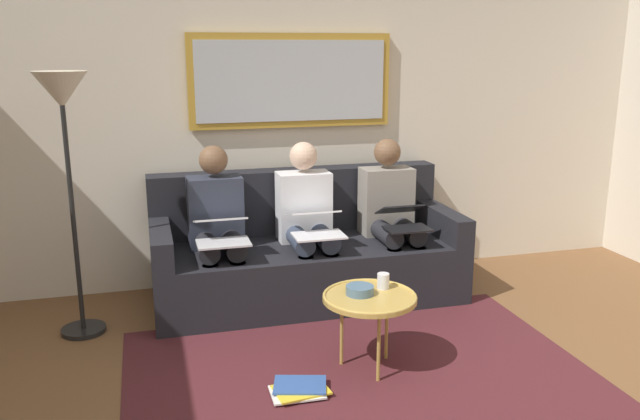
# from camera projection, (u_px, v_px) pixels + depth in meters

# --- Properties ---
(wall_rear) EXTENTS (6.00, 0.12, 2.60)m
(wall_rear) POSITION_uv_depth(u_px,v_px,m) (289.00, 113.00, 5.02)
(wall_rear) COLOR beige
(wall_rear) RESTS_ON ground_plane
(area_rug) EXTENTS (2.60, 1.80, 0.01)m
(area_rug) POSITION_uv_depth(u_px,v_px,m) (360.00, 373.00, 3.70)
(area_rug) COLOR #4C1E23
(area_rug) RESTS_ON ground_plane
(couch) EXTENTS (2.20, 0.90, 0.90)m
(couch) POSITION_uv_depth(u_px,v_px,m) (305.00, 254.00, 4.81)
(couch) COLOR black
(couch) RESTS_ON ground_plane
(framed_mirror) EXTENTS (1.54, 0.05, 0.69)m
(framed_mirror) POSITION_uv_depth(u_px,v_px,m) (291.00, 81.00, 4.87)
(framed_mirror) COLOR #B7892D
(coffee_table) EXTENTS (0.53, 0.53, 0.45)m
(coffee_table) POSITION_uv_depth(u_px,v_px,m) (370.00, 299.00, 3.66)
(coffee_table) COLOR tan
(coffee_table) RESTS_ON ground_plane
(cup) EXTENTS (0.07, 0.07, 0.09)m
(cup) POSITION_uv_depth(u_px,v_px,m) (383.00, 281.00, 3.76)
(cup) COLOR silver
(cup) RESTS_ON coffee_table
(bowl) EXTENTS (0.16, 0.16, 0.05)m
(bowl) POSITION_uv_depth(u_px,v_px,m) (360.00, 290.00, 3.67)
(bowl) COLOR slate
(bowl) RESTS_ON coffee_table
(person_left) EXTENTS (0.38, 0.58, 1.14)m
(person_left) POSITION_uv_depth(u_px,v_px,m) (391.00, 212.00, 4.83)
(person_left) COLOR gray
(person_left) RESTS_ON couch
(laptop_black) EXTENTS (0.31, 0.36, 0.16)m
(laptop_black) POSITION_uv_depth(u_px,v_px,m) (403.00, 218.00, 4.61)
(laptop_black) COLOR black
(person_middle) EXTENTS (0.38, 0.58, 1.14)m
(person_middle) POSITION_uv_depth(u_px,v_px,m) (307.00, 218.00, 4.67)
(person_middle) COLOR silver
(person_middle) RESTS_ON couch
(laptop_white) EXTENTS (0.34, 0.38, 0.16)m
(laptop_white) POSITION_uv_depth(u_px,v_px,m) (316.00, 223.00, 4.44)
(laptop_white) COLOR white
(person_right) EXTENTS (0.38, 0.58, 1.14)m
(person_right) POSITION_uv_depth(u_px,v_px,m) (217.00, 224.00, 4.51)
(person_right) COLOR #2D3342
(person_right) RESTS_ON couch
(laptop_silver) EXTENTS (0.34, 0.37, 0.16)m
(laptop_silver) POSITION_uv_depth(u_px,v_px,m) (222.00, 230.00, 4.28)
(laptop_silver) COLOR silver
(magazine_stack) EXTENTS (0.33, 0.29, 0.04)m
(magazine_stack) POSITION_uv_depth(u_px,v_px,m) (300.00, 389.00, 3.48)
(magazine_stack) COLOR red
(magazine_stack) RESTS_ON ground_plane
(standing_lamp) EXTENTS (0.32, 0.32, 1.66)m
(standing_lamp) POSITION_uv_depth(u_px,v_px,m) (64.00, 120.00, 3.90)
(standing_lamp) COLOR black
(standing_lamp) RESTS_ON ground_plane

